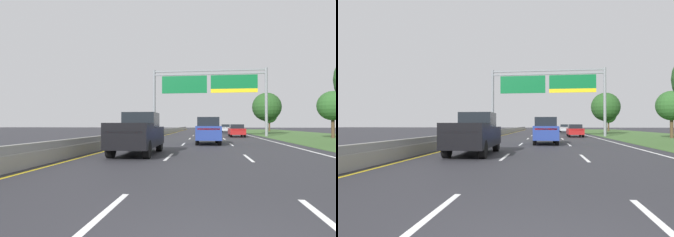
{
  "view_description": "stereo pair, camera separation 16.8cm",
  "coord_description": "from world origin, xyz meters",
  "views": [
    {
      "loc": [
        -0.08,
        -3.29,
        1.55
      ],
      "look_at": [
        -3.89,
        25.75,
        2.15
      ],
      "focal_mm": 31.08,
      "sensor_mm": 36.0,
      "label": 1
    },
    {
      "loc": [
        0.08,
        -3.27,
        1.55
      ],
      "look_at": [
        -3.89,
        25.75,
        2.15
      ],
      "focal_mm": 31.08,
      "sensor_mm": 36.0,
      "label": 2
    }
  ],
  "objects": [
    {
      "name": "ground_plane",
      "position": [
        0.0,
        35.0,
        0.0
      ],
      "size": [
        220.0,
        220.0,
        0.0
      ],
      "primitive_type": "plane",
      "color": "#2B2B30"
    },
    {
      "name": "pickup_truck_black",
      "position": [
        -3.6,
        11.52,
        1.07
      ],
      "size": [
        2.03,
        5.41,
        2.2
      ],
      "rotation": [
        0.0,
        0.0,
        1.58
      ],
      "color": "black",
      "rests_on": "ground"
    },
    {
      "name": "roadside_tree_mid",
      "position": [
        14.16,
        31.7,
        3.67
      ],
      "size": [
        3.35,
        3.35,
        5.36
      ],
      "color": "#4C3823",
      "rests_on": "ground"
    },
    {
      "name": "lane_striping",
      "position": [
        0.0,
        34.54,
        0.0
      ],
      "size": [
        11.96,
        106.0,
        0.01
      ],
      "color": "white",
      "rests_on": "ground"
    },
    {
      "name": "car_silver_right_lane_sedan",
      "position": [
        3.77,
        55.91,
        0.82
      ],
      "size": [
        1.91,
        4.44,
        1.57
      ],
      "rotation": [
        0.0,
        0.0,
        1.59
      ],
      "color": "#B2B5BA",
      "rests_on": "ground"
    },
    {
      "name": "overhead_sign_gantry",
      "position": [
        0.3,
        35.4,
        6.41
      ],
      "size": [
        15.06,
        0.42,
        8.93
      ],
      "color": "gray",
      "rests_on": "ground"
    },
    {
      "name": "car_red_right_lane_sedan",
      "position": [
        3.68,
        33.74,
        0.82
      ],
      "size": [
        1.84,
        4.41,
        1.57
      ],
      "rotation": [
        0.0,
        0.0,
        1.57
      ],
      "color": "maroon",
      "rests_on": "ground"
    },
    {
      "name": "grass_verge_right",
      "position": [
        13.95,
        35.0,
        0.01
      ],
      "size": [
        14.0,
        110.0,
        0.02
      ],
      "primitive_type": "cube",
      "color": "#3D602D",
      "rests_on": "ground"
    },
    {
      "name": "roadside_tree_far",
      "position": [
        10.18,
        47.9,
        4.54
      ],
      "size": [
        4.84,
        4.84,
        6.97
      ],
      "color": "#4C3823",
      "rests_on": "ground"
    },
    {
      "name": "median_barrier_concrete",
      "position": [
        -6.6,
        35.0,
        0.35
      ],
      "size": [
        0.6,
        110.0,
        0.85
      ],
      "color": "gray",
      "rests_on": "ground"
    },
    {
      "name": "car_blue_centre_lane_suv",
      "position": [
        0.04,
        20.0,
        1.1
      ],
      "size": [
        2.01,
        4.74,
        2.11
      ],
      "rotation": [
        0.0,
        0.0,
        1.59
      ],
      "color": "navy",
      "rests_on": "ground"
    },
    {
      "name": "roadside_tree_distant",
      "position": [
        14.1,
        64.71,
        3.58
      ],
      "size": [
        3.42,
        3.42,
        5.31
      ],
      "color": "#4C3823",
      "rests_on": "ground"
    }
  ]
}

